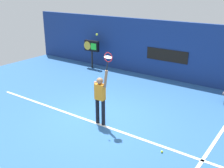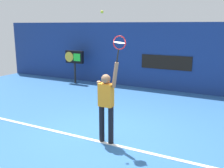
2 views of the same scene
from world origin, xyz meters
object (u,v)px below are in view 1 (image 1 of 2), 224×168
spare_ball (162,152)px  tennis_ball (97,34)px  scoreboard_clock (92,47)px  tennis_racket (108,58)px  tennis_player (100,97)px

spare_ball → tennis_ball: bearing=172.2°
scoreboard_clock → spare_ball: scoreboard_clock is taller
tennis_racket → tennis_ball: 0.82m
tennis_ball → scoreboard_clock: tennis_ball is taller
tennis_racket → spare_ball: (2.16, -0.35, -2.36)m
tennis_player → spare_ball: size_ratio=29.27×
spare_ball → scoreboard_clock: bearing=142.2°
scoreboard_clock → tennis_player: bearing=-48.2°
tennis_racket → tennis_ball: tennis_ball is taller
tennis_player → tennis_racket: 1.42m
tennis_player → tennis_ball: 2.07m
scoreboard_clock → tennis_ball: bearing=-48.8°
tennis_ball → spare_ball: size_ratio=1.00×
tennis_player → scoreboard_clock: bearing=131.8°
tennis_player → tennis_racket: size_ratio=3.21×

